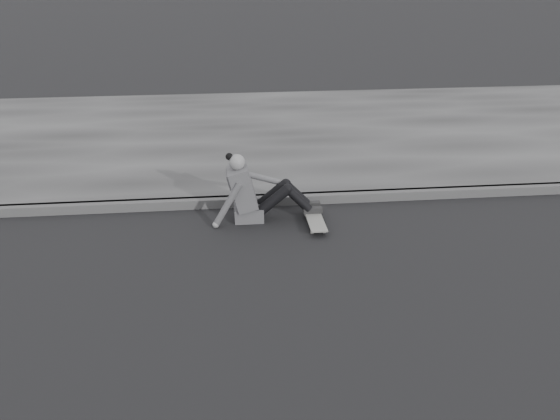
# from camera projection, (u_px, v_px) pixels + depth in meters

# --- Properties ---
(curb) EXTENTS (24.00, 0.16, 0.12)m
(curb) POSITION_uv_depth(u_px,v_px,m) (480.00, 191.00, 8.56)
(curb) COLOR #494949
(curb) RESTS_ON ground
(sidewalk) EXTENTS (24.00, 6.00, 0.12)m
(sidewalk) POSITION_uv_depth(u_px,v_px,m) (414.00, 130.00, 11.31)
(sidewalk) COLOR #3D3D3D
(sidewalk) RESTS_ON ground
(skateboard) EXTENTS (0.20, 0.78, 0.09)m
(skateboard) POSITION_uv_depth(u_px,v_px,m) (315.00, 219.00, 7.69)
(skateboard) COLOR gray
(skateboard) RESTS_ON ground
(seated_woman) EXTENTS (1.38, 0.46, 0.88)m
(seated_woman) POSITION_uv_depth(u_px,v_px,m) (254.00, 192.00, 7.73)
(seated_woman) COLOR #505053
(seated_woman) RESTS_ON ground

